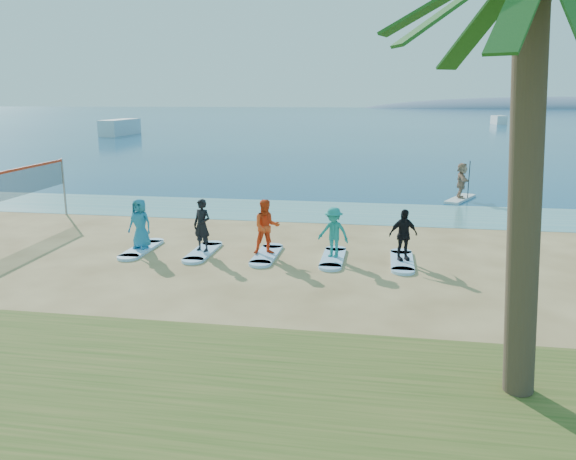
% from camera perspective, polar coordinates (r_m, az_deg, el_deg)
% --- Properties ---
extents(ground, '(600.00, 600.00, 0.00)m').
position_cam_1_polar(ground, '(15.95, -5.61, -5.31)').
color(ground, tan).
rests_on(ground, ground).
extents(shallow_water, '(600.00, 600.00, 0.00)m').
position_cam_1_polar(shallow_water, '(25.90, 0.46, 2.00)').
color(shallow_water, teal).
rests_on(shallow_water, ground).
extents(ocean, '(600.00, 600.00, 0.00)m').
position_cam_1_polar(ocean, '(174.70, 8.49, 11.45)').
color(ocean, navy).
rests_on(ocean, ground).
extents(island_ridge, '(220.00, 56.00, 18.00)m').
position_cam_1_polar(island_ridge, '(327.50, 26.30, 11.03)').
color(island_ridge, slate).
rests_on(island_ridge, ground).
extents(paddleboard, '(1.89, 3.02, 0.12)m').
position_cam_1_polar(paddleboard, '(29.94, 17.10, 3.05)').
color(paddleboard, silver).
rests_on(paddleboard, ground).
extents(paddleboarder, '(0.53, 1.65, 1.77)m').
position_cam_1_polar(paddleboarder, '(29.80, 17.22, 4.84)').
color(paddleboarder, tan).
rests_on(paddleboarder, paddleboard).
extents(boat_offshore_a, '(2.76, 9.29, 2.17)m').
position_cam_1_polar(boat_offshore_a, '(83.48, -16.62, 9.23)').
color(boat_offshore_a, silver).
rests_on(boat_offshore_a, ground).
extents(boat_offshore_b, '(2.35, 5.27, 1.67)m').
position_cam_1_polar(boat_offshore_b, '(121.24, 20.59, 10.03)').
color(boat_offshore_b, silver).
rests_on(boat_offshore_b, ground).
extents(surfboard_0, '(0.70, 2.20, 0.09)m').
position_cam_1_polar(surfboard_0, '(19.78, -14.65, -1.88)').
color(surfboard_0, '#A4D2FF').
rests_on(surfboard_0, ground).
extents(student_0, '(0.89, 0.65, 1.69)m').
position_cam_1_polar(student_0, '(19.57, -14.80, 0.64)').
color(student_0, teal).
rests_on(student_0, surfboard_0).
extents(surfboard_1, '(0.70, 2.20, 0.09)m').
position_cam_1_polar(surfboard_1, '(19.00, -8.63, -2.21)').
color(surfboard_1, '#A4D2FF').
rests_on(surfboard_1, ground).
extents(student_1, '(0.74, 0.61, 1.74)m').
position_cam_1_polar(student_1, '(18.78, -8.73, 0.48)').
color(student_1, black).
rests_on(student_1, surfboard_1).
extents(surfboard_2, '(0.70, 2.20, 0.09)m').
position_cam_1_polar(surfboard_2, '(18.44, -2.18, -2.54)').
color(surfboard_2, '#A4D2FF').
rests_on(surfboard_2, ground).
extents(student_2, '(1.05, 0.93, 1.79)m').
position_cam_1_polar(student_2, '(18.21, -2.20, 0.32)').
color(student_2, '#ED4418').
rests_on(student_2, surfboard_2).
extents(surfboard_3, '(0.70, 2.20, 0.09)m').
position_cam_1_polar(surfboard_3, '(18.14, 4.59, -2.84)').
color(surfboard_3, '#A4D2FF').
rests_on(surfboard_3, ground).
extents(student_3, '(1.18, 0.92, 1.61)m').
position_cam_1_polar(student_3, '(17.92, 4.64, -0.23)').
color(student_3, teal).
rests_on(student_3, surfboard_3).
extents(surfboard_4, '(0.70, 2.20, 0.09)m').
position_cam_1_polar(surfboard_4, '(18.09, 11.50, -3.12)').
color(surfboard_4, '#A4D2FF').
rests_on(surfboard_4, ground).
extents(student_4, '(1.03, 0.75, 1.63)m').
position_cam_1_polar(student_4, '(17.87, 11.63, -0.48)').
color(student_4, black).
rests_on(student_4, surfboard_4).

